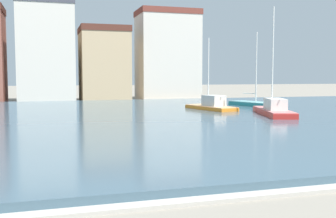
{
  "coord_description": "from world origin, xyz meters",
  "views": [
    {
      "loc": [
        -3.42,
        -2.58,
        3.4
      ],
      "look_at": [
        0.81,
        11.59,
        2.2
      ],
      "focal_mm": 43.17,
      "sensor_mm": 36.0,
      "label": 1
    }
  ],
  "objects": [
    {
      "name": "townhouse_wide_warehouse",
      "position": [
        -3.53,
        52.47,
        6.56
      ],
      "size": [
        7.12,
        7.77,
        13.09
      ],
      "color": "beige",
      "rests_on": "ground"
    },
    {
      "name": "townhouse_end_terrace",
      "position": [
        13.29,
        53.79,
        6.43
      ],
      "size": [
        8.65,
        6.15,
        12.84
      ],
      "color": "beige",
      "rests_on": "ground"
    },
    {
      "name": "sailboat_orange",
      "position": [
        10.72,
        31.83,
        0.55
      ],
      "size": [
        3.36,
        6.7,
        6.88
      ],
      "color": "orange",
      "rests_on": "ground"
    },
    {
      "name": "sailboat_teal",
      "position": [
        16.86,
        33.94,
        0.43
      ],
      "size": [
        3.52,
        6.33,
        7.82
      ],
      "color": "teal",
      "rests_on": "ground"
    },
    {
      "name": "harbor_water",
      "position": [
        0.0,
        28.5,
        0.18
      ],
      "size": [
        80.36,
        41.82,
        0.37
      ],
      "primitive_type": "cube",
      "color": "#3D5666",
      "rests_on": "ground"
    },
    {
      "name": "sailboat_red",
      "position": [
        13.77,
        25.94,
        0.58
      ],
      "size": [
        4.11,
        8.42,
        8.88
      ],
      "color": "red",
      "rests_on": "ground"
    },
    {
      "name": "quay_edge_coping",
      "position": [
        0.0,
        7.34,
        0.06
      ],
      "size": [
        80.36,
        0.5,
        0.12
      ],
      "primitive_type": "cube",
      "color": "#ADA89E",
      "rests_on": "ground"
    },
    {
      "name": "townhouse_narrow_midrow",
      "position": [
        3.94,
        52.42,
        5.0
      ],
      "size": [
        6.43,
        7.12,
        9.96
      ],
      "color": "tan",
      "rests_on": "ground"
    }
  ]
}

